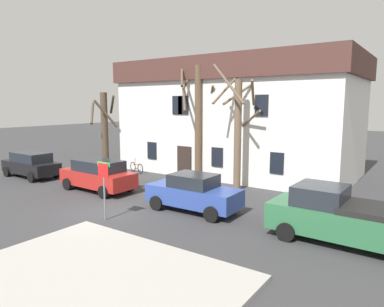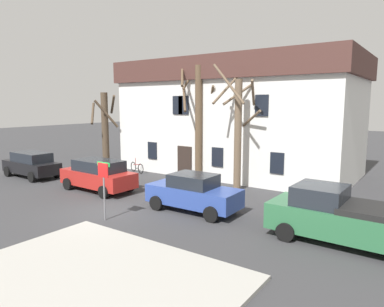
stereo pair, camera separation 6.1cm
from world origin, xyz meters
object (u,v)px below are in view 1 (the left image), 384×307
at_px(street_sign_pole, 104,180).
at_px(pickup_truck_green, 346,217).
at_px(tree_bare_mid, 197,119).
at_px(tree_bare_near, 104,128).
at_px(car_red_wagon, 98,175).
at_px(tree_bare_far, 238,128).
at_px(car_blue_sedan, 194,193).
at_px(building_main, 237,116).
at_px(bicycle_leaning, 137,167).
at_px(car_black_wagon, 31,164).

bearing_deg(street_sign_pole, pickup_truck_green, 19.54).
bearing_deg(tree_bare_mid, tree_bare_near, -177.25).
distance_m(tree_bare_near, car_red_wagon, 7.70).
bearing_deg(pickup_truck_green, car_red_wagon, 179.74).
height_order(tree_bare_far, car_red_wagon, tree_bare_far).
bearing_deg(tree_bare_near, car_blue_sedan, -23.71).
height_order(building_main, bicycle_leaning, building_main).
bearing_deg(car_black_wagon, pickup_truck_green, 0.16).
bearing_deg(street_sign_pole, building_main, 92.31).
height_order(tree_bare_near, car_black_wagon, tree_bare_near).
bearing_deg(car_black_wagon, bicycle_leaning, 48.34).
bearing_deg(car_blue_sedan, building_main, 106.48).
bearing_deg(building_main, car_blue_sedan, -73.52).
height_order(tree_bare_mid, car_blue_sedan, tree_bare_mid).
height_order(car_red_wagon, pickup_truck_green, pickup_truck_green).
height_order(tree_bare_far, car_black_wagon, tree_bare_far).
height_order(building_main, tree_bare_far, building_main).
xyz_separation_m(tree_bare_mid, street_sign_pole, (1.21, -8.79, -2.20)).
distance_m(car_black_wagon, street_sign_pole, 11.26).
bearing_deg(building_main, tree_bare_near, -153.26).
bearing_deg(car_blue_sedan, car_black_wagon, -179.55).
bearing_deg(car_blue_sedan, tree_bare_near, 156.29).
relative_size(tree_bare_mid, pickup_truck_green, 1.48).
distance_m(car_blue_sedan, pickup_truck_green, 6.53).
relative_size(car_blue_sedan, street_sign_pole, 1.76).
xyz_separation_m(tree_bare_near, tree_bare_far, (11.63, -0.58, 0.48)).
xyz_separation_m(tree_bare_far, pickup_truck_green, (6.72, -4.67, -2.57)).
relative_size(tree_bare_far, car_black_wagon, 1.56).
bearing_deg(tree_bare_far, car_black_wagon, -159.95).
relative_size(building_main, car_red_wagon, 3.51).
bearing_deg(building_main, tree_bare_far, -62.28).
distance_m(building_main, tree_bare_mid, 4.17).
xyz_separation_m(tree_bare_far, car_red_wagon, (-6.36, -4.61, -2.61)).
xyz_separation_m(tree_bare_far, street_sign_pole, (-2.15, -7.82, -1.77)).
height_order(building_main, street_sign_pole, building_main).
bearing_deg(car_black_wagon, car_red_wagon, 0.99).
height_order(tree_bare_mid, street_sign_pole, tree_bare_mid).
bearing_deg(tree_bare_mid, bicycle_leaning, -174.51).
bearing_deg(street_sign_pole, car_blue_sedan, 53.71).
xyz_separation_m(building_main, pickup_truck_green, (9.40, -9.76, -3.04)).
bearing_deg(pickup_truck_green, tree_bare_far, 145.22).
height_order(car_black_wagon, car_blue_sedan, car_blue_sedan).
relative_size(car_black_wagon, street_sign_pole, 1.81).
distance_m(tree_bare_near, tree_bare_far, 11.66).
relative_size(building_main, pickup_truck_green, 3.04).
bearing_deg(tree_bare_far, car_red_wagon, -144.06).
bearing_deg(car_black_wagon, building_main, 43.70).
height_order(tree_bare_near, street_sign_pole, tree_bare_near).
bearing_deg(tree_bare_far, building_main, 117.72).
height_order(tree_bare_near, car_red_wagon, tree_bare_near).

